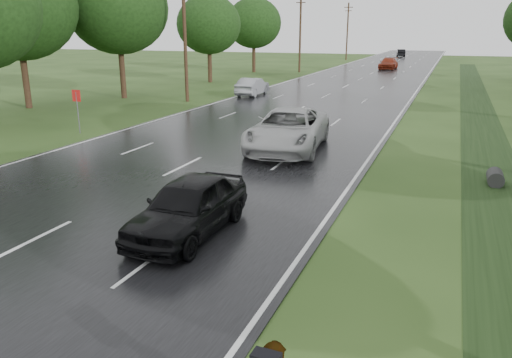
{
  "coord_description": "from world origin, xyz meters",
  "views": [
    {
      "loc": [
        9.77,
        -8.91,
        5.28
      ],
      "look_at": [
        4.92,
        3.47,
        1.3
      ],
      "focal_mm": 35.0,
      "sensor_mm": 36.0,
      "label": 1
    }
  ],
  "objects_px": {
    "road_sign": "(77,103)",
    "dark_sedan": "(188,206)",
    "white_pickup": "(288,130)",
    "silver_sedan": "(253,87)"
  },
  "relations": [
    {
      "from": "dark_sedan",
      "to": "white_pickup",
      "type": "bearing_deg",
      "value": 93.55
    },
    {
      "from": "road_sign",
      "to": "dark_sedan",
      "type": "relative_size",
      "value": 0.51
    },
    {
      "from": "road_sign",
      "to": "dark_sedan",
      "type": "height_order",
      "value": "road_sign"
    },
    {
      "from": "road_sign",
      "to": "dark_sedan",
      "type": "xyz_separation_m",
      "value": [
        12.07,
        -10.0,
        -0.83
      ]
    },
    {
      "from": "road_sign",
      "to": "dark_sedan",
      "type": "distance_m",
      "value": 15.7
    },
    {
      "from": "road_sign",
      "to": "silver_sedan",
      "type": "xyz_separation_m",
      "value": [
        2.7,
        18.02,
        -0.88
      ]
    },
    {
      "from": "road_sign",
      "to": "dark_sedan",
      "type": "bearing_deg",
      "value": -39.63
    },
    {
      "from": "road_sign",
      "to": "white_pickup",
      "type": "relative_size",
      "value": 0.35
    },
    {
      "from": "white_pickup",
      "to": "dark_sedan",
      "type": "xyz_separation_m",
      "value": [
        0.57,
        -10.32,
        -0.14
      ]
    },
    {
      "from": "silver_sedan",
      "to": "dark_sedan",
      "type": "bearing_deg",
      "value": 107.02
    }
  ]
}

